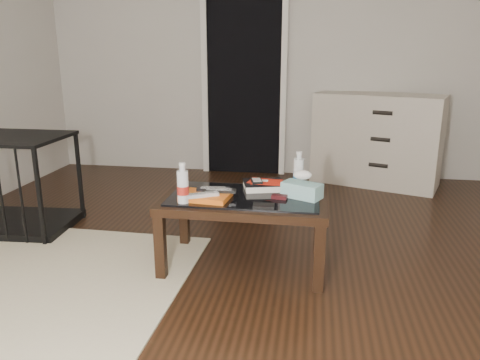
% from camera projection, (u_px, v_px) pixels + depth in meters
% --- Properties ---
extents(ground, '(5.00, 5.00, 0.00)m').
position_uv_depth(ground, '(249.00, 278.00, 2.80)').
color(ground, black).
rests_on(ground, ground).
extents(doorway, '(0.90, 0.08, 2.07)m').
position_uv_depth(doorway, '(244.00, 78.00, 4.92)').
color(doorway, black).
rests_on(doorway, ground).
extents(coffee_table, '(1.00, 0.60, 0.46)m').
position_uv_depth(coffee_table, '(245.00, 205.00, 2.86)').
color(coffee_table, black).
rests_on(coffee_table, ground).
extents(rug, '(2.03, 1.54, 0.01)m').
position_uv_depth(rug, '(20.00, 276.00, 2.82)').
color(rug, beige).
rests_on(rug, ground).
extents(dresser, '(1.30, 0.88, 0.90)m').
position_uv_depth(dresser, '(377.00, 140.00, 4.65)').
color(dresser, beige).
rests_on(dresser, ground).
extents(pet_crate, '(0.94, 0.66, 0.71)m').
position_uv_depth(pet_crate, '(10.00, 198.00, 3.53)').
color(pet_crate, black).
rests_on(pet_crate, ground).
extents(magazines, '(0.30, 0.24, 0.03)m').
position_uv_depth(magazines, '(206.00, 196.00, 2.78)').
color(magazines, orange).
rests_on(magazines, coffee_table).
extents(remote_silver, '(0.20, 0.14, 0.02)m').
position_uv_depth(remote_silver, '(202.00, 195.00, 2.72)').
color(remote_silver, '#B1B2B7').
rests_on(remote_silver, magazines).
extents(remote_black_front, '(0.20, 0.07, 0.02)m').
position_uv_depth(remote_black_front, '(219.00, 191.00, 2.80)').
color(remote_black_front, black).
rests_on(remote_black_front, magazines).
extents(remote_black_back, '(0.21, 0.08, 0.02)m').
position_uv_depth(remote_black_back, '(213.00, 189.00, 2.84)').
color(remote_black_back, black).
rests_on(remote_black_back, magazines).
extents(textbook, '(0.29, 0.26, 0.05)m').
position_uv_depth(textbook, '(263.00, 185.00, 2.98)').
color(textbook, black).
rests_on(textbook, coffee_table).
extents(dvd_mailers, '(0.21, 0.17, 0.01)m').
position_uv_depth(dvd_mailers, '(264.00, 181.00, 2.97)').
color(dvd_mailers, red).
rests_on(dvd_mailers, textbook).
extents(ipod, '(0.09, 0.12, 0.02)m').
position_uv_depth(ipod, '(257.00, 181.00, 2.94)').
color(ipod, black).
rests_on(ipod, dvd_mailers).
extents(flip_phone, '(0.10, 0.06, 0.02)m').
position_uv_depth(flip_phone, '(279.00, 197.00, 2.78)').
color(flip_phone, black).
rests_on(flip_phone, coffee_table).
extents(wallet, '(0.12, 0.08, 0.02)m').
position_uv_depth(wallet, '(264.00, 206.00, 2.62)').
color(wallet, black).
rests_on(wallet, coffee_table).
extents(water_bottle_left, '(0.08, 0.08, 0.24)m').
position_uv_depth(water_bottle_left, '(183.00, 183.00, 2.68)').
color(water_bottle_left, silver).
rests_on(water_bottle_left, coffee_table).
extents(water_bottle_right, '(0.08, 0.08, 0.24)m').
position_uv_depth(water_bottle_right, '(299.00, 170.00, 2.97)').
color(water_bottle_right, white).
rests_on(water_bottle_right, coffee_table).
extents(tissue_box, '(0.26, 0.21, 0.09)m').
position_uv_depth(tissue_box, '(302.00, 190.00, 2.80)').
color(tissue_box, teal).
rests_on(tissue_box, coffee_table).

